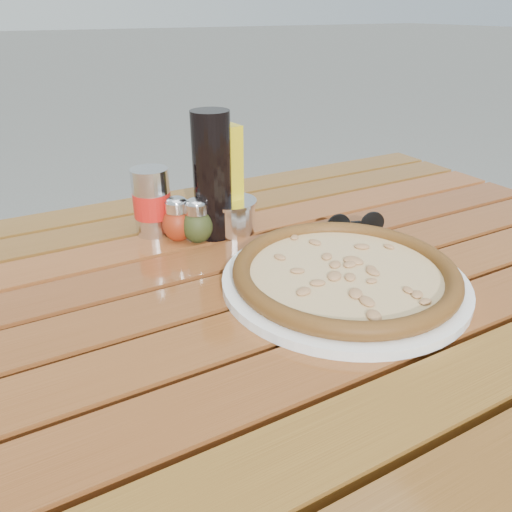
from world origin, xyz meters
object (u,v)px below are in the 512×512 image
plate (344,281)px  parmesan_tin (231,215)px  table (262,321)px  pizza (345,272)px  dark_bottle (212,176)px  sunglasses (355,225)px  oregano_shaker (197,221)px  soda_can (152,202)px  pepper_shaker (178,220)px  olive_oil_cruet (222,178)px

plate → parmesan_tin: parmesan_tin is taller
table → pizza: pizza is taller
pizza → dark_bottle: dark_bottle is taller
plate → sunglasses: (0.14, 0.14, 0.01)m
oregano_shaker → dark_bottle: bearing=19.7°
dark_bottle → soda_can: (-0.09, 0.06, -0.05)m
pizza → oregano_shaker: size_ratio=4.90×
dark_bottle → sunglasses: (0.23, -0.12, -0.09)m
table → pizza: size_ratio=3.48×
oregano_shaker → plate: bearing=-62.6°
parmesan_tin → table: bearing=-102.0°
sunglasses → oregano_shaker: bearing=177.9°
pepper_shaker → plate: bearing=-60.2°
pepper_shaker → olive_oil_cruet: bearing=6.0°
pepper_shaker → oregano_shaker: size_ratio=1.00×
dark_bottle → soda_can: size_ratio=1.83×
pizza → sunglasses: 0.20m
dark_bottle → plate: bearing=-70.9°
table → oregano_shaker: 0.21m
table → parmesan_tin: size_ratio=12.62×
oregano_shaker → pepper_shaker: bearing=139.0°
table → olive_oil_cruet: (0.03, 0.20, 0.17)m
pepper_shaker → parmesan_tin: 0.10m
plate → sunglasses: 0.20m
soda_can → sunglasses: (0.32, -0.18, -0.04)m
plate → sunglasses: size_ratio=3.26×
pepper_shaker → parmesan_tin: size_ratio=0.74×
table → sunglasses: 0.26m
parmesan_tin → dark_bottle: bearing=-175.4°
pepper_shaker → sunglasses: 0.32m
pepper_shaker → oregano_shaker: bearing=-41.0°
pepper_shaker → parmesan_tin: pepper_shaker is taller
oregano_shaker → sunglasses: oregano_shaker is taller
sunglasses → plate: bearing=-114.1°
plate → pepper_shaker: pepper_shaker is taller
oregano_shaker → sunglasses: size_ratio=0.74×
plate → parmesan_tin: size_ratio=3.24×
pizza → sunglasses: bearing=46.5°
plate → olive_oil_cruet: 0.30m
soda_can → parmesan_tin: size_ratio=1.08×
oregano_shaker → olive_oil_cruet: bearing=26.7°
table → oregano_shaker: size_ratio=17.07×
pizza → pepper_shaker: size_ratio=4.90×
pizza → olive_oil_cruet: bearing=102.5°
pepper_shaker → olive_oil_cruet: size_ratio=0.39×
dark_bottle → olive_oil_cruet: (0.03, 0.02, -0.01)m
pizza → parmesan_tin: 0.27m
olive_oil_cruet → parmesan_tin: (0.01, -0.02, -0.07)m
oregano_shaker → parmesan_tin: size_ratio=0.74×
soda_can → pizza: bearing=-60.5°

